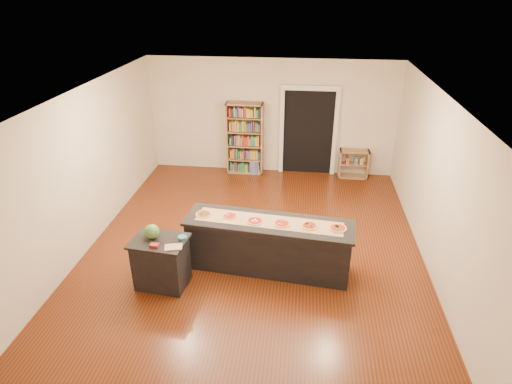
# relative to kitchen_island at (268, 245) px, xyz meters

# --- Properties ---
(room) EXTENTS (6.00, 7.00, 2.80)m
(room) POSITION_rel_kitchen_island_xyz_m (-0.31, 0.66, 0.94)
(room) COLOR beige
(room) RESTS_ON ground
(doorway) EXTENTS (1.40, 0.09, 2.21)m
(doorway) POSITION_rel_kitchen_island_xyz_m (0.59, 4.12, 0.74)
(doorway) COLOR black
(doorway) RESTS_ON room
(kitchen_island) EXTENTS (2.75, 0.75, 0.91)m
(kitchen_island) POSITION_rel_kitchen_island_xyz_m (0.00, 0.00, 0.00)
(kitchen_island) COLOR black
(kitchen_island) RESTS_ON ground
(side_counter) EXTENTS (0.84, 0.62, 0.84)m
(side_counter) POSITION_rel_kitchen_island_xyz_m (-1.64, -0.63, -0.04)
(side_counter) COLOR black
(side_counter) RESTS_ON ground
(bookshelf) EXTENTS (0.89, 0.32, 1.79)m
(bookshelf) POSITION_rel_kitchen_island_xyz_m (-0.95, 3.95, 0.44)
(bookshelf) COLOR #9E744C
(bookshelf) RESTS_ON ground
(low_shelf) EXTENTS (0.71, 0.30, 0.71)m
(low_shelf) POSITION_rel_kitchen_island_xyz_m (1.73, 3.95, -0.10)
(low_shelf) COLOR #9E744C
(low_shelf) RESTS_ON ground
(waste_bin) EXTENTS (0.24, 0.24, 0.35)m
(waste_bin) POSITION_rel_kitchen_island_xyz_m (-0.72, 3.89, -0.28)
(waste_bin) COLOR #5062B2
(waste_bin) RESTS_ON ground
(kraft_paper) EXTENTS (2.42, 0.67, 0.00)m
(kraft_paper) POSITION_rel_kitchen_island_xyz_m (0.00, 0.01, 0.45)
(kraft_paper) COLOR tan
(kraft_paper) RESTS_ON kitchen_island
(watermelon) EXTENTS (0.23, 0.23, 0.23)m
(watermelon) POSITION_rel_kitchen_island_xyz_m (-1.75, -0.58, 0.49)
(watermelon) COLOR #144214
(watermelon) RESTS_ON side_counter
(cutting_board) EXTENTS (0.29, 0.23, 0.02)m
(cutting_board) POSITION_rel_kitchen_island_xyz_m (-1.35, -0.80, 0.39)
(cutting_board) COLOR tan
(cutting_board) RESTS_ON side_counter
(package_red) EXTENTS (0.13, 0.09, 0.05)m
(package_red) POSITION_rel_kitchen_island_xyz_m (-1.64, -0.81, 0.40)
(package_red) COLOR maroon
(package_red) RESTS_ON side_counter
(package_teal) EXTENTS (0.14, 0.14, 0.05)m
(package_teal) POSITION_rel_kitchen_island_xyz_m (-1.28, -0.56, 0.40)
(package_teal) COLOR #195966
(package_teal) RESTS_ON side_counter
(pizza_a) EXTENTS (0.29, 0.29, 0.02)m
(pizza_a) POSITION_rel_kitchen_island_xyz_m (-1.09, 0.10, 0.46)
(pizza_a) COLOR tan
(pizza_a) RESTS_ON kitchen_island
(pizza_b) EXTENTS (0.26, 0.26, 0.02)m
(pizza_b) POSITION_rel_kitchen_island_xyz_m (-0.65, 0.09, 0.46)
(pizza_b) COLOR tan
(pizza_b) RESTS_ON kitchen_island
(pizza_c) EXTENTS (0.26, 0.26, 0.02)m
(pizza_c) POSITION_rel_kitchen_island_xyz_m (-0.22, -0.02, 0.46)
(pizza_c) COLOR tan
(pizza_c) RESTS_ON kitchen_island
(pizza_d) EXTENTS (0.29, 0.29, 0.02)m
(pizza_d) POSITION_rel_kitchen_island_xyz_m (0.22, -0.05, 0.46)
(pizza_d) COLOR tan
(pizza_d) RESTS_ON kitchen_island
(pizza_e) EXTENTS (0.26, 0.26, 0.02)m
(pizza_e) POSITION_rel_kitchen_island_xyz_m (0.66, -0.07, 0.46)
(pizza_e) COLOR tan
(pizza_e) RESTS_ON kitchen_island
(pizza_f) EXTENTS (0.27, 0.27, 0.02)m
(pizza_f) POSITION_rel_kitchen_island_xyz_m (1.09, -0.09, 0.46)
(pizza_f) COLOR tan
(pizza_f) RESTS_ON kitchen_island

